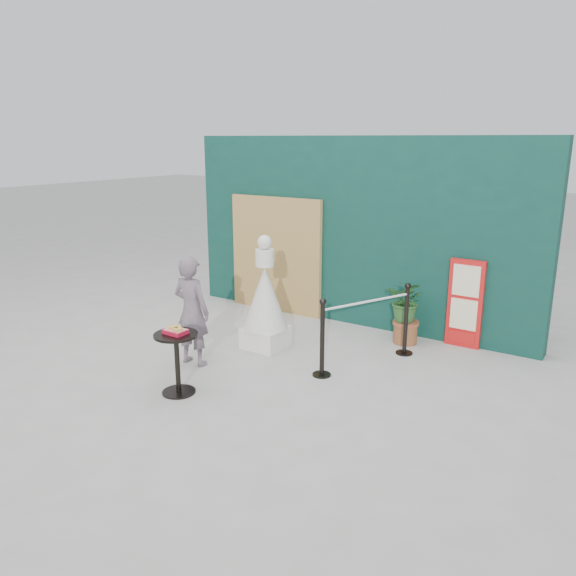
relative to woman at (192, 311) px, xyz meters
The scene contains 10 objects.
ground 1.24m from the woman, 18.22° to the right, with size 60.00×60.00×0.00m, color #ADAAA5.
back_wall 3.09m from the woman, 71.57° to the left, with size 6.00×0.30×3.00m, color #0A312A.
bamboo_fence 2.68m from the woman, 99.80° to the left, with size 1.80×0.08×2.00m, color tan.
woman is the anchor object (origin of this frame).
menu_board 3.88m from the woman, 42.88° to the left, with size 0.50×0.07×1.30m.
statue 1.14m from the woman, 66.38° to the left, with size 0.65×0.65×1.66m.
cafe_table 0.94m from the woman, 58.84° to the right, with size 0.52×0.52×0.75m.
food_basket 0.91m from the woman, 58.66° to the right, with size 0.26×0.19×0.11m.
planter 3.13m from the woman, 47.98° to the left, with size 0.57×0.50×0.97m.
stanchion_barrier 2.33m from the woman, 32.74° to the left, with size 0.84×1.54×1.03m.
Camera 1 is at (4.02, -4.92, 2.96)m, focal length 35.00 mm.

